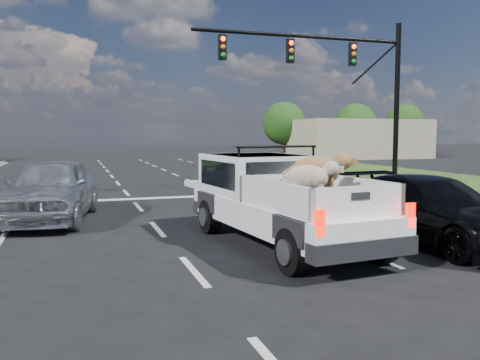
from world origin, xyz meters
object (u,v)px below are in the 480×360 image
at_px(silver_sedan, 51,189).
at_px(traffic_signal, 348,76).
at_px(pickup_truck, 278,198).
at_px(black_coupe, 431,210).

bearing_deg(silver_sedan, traffic_signal, 30.38).
xyz_separation_m(pickup_truck, black_coupe, (3.14, -0.97, -0.27)).
xyz_separation_m(silver_sedan, black_coupe, (7.86, -5.58, -0.14)).
xyz_separation_m(traffic_signal, silver_sedan, (-11.47, -4.32, -3.87)).
bearing_deg(traffic_signal, black_coupe, -110.04).
distance_m(silver_sedan, black_coupe, 9.64).
distance_m(pickup_truck, black_coupe, 3.30).
height_order(pickup_truck, black_coupe, pickup_truck).
bearing_deg(pickup_truck, black_coupe, -23.40).
distance_m(traffic_signal, pickup_truck, 11.80).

